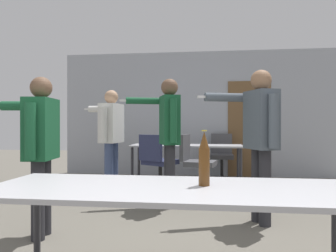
{
  "coord_description": "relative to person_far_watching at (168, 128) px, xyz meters",
  "views": [
    {
      "loc": [
        0.25,
        -1.5,
        1.12
      ],
      "look_at": [
        -0.27,
        2.59,
        1.1
      ],
      "focal_mm": 35.0,
      "sensor_mm": 36.0,
      "label": 1
    }
  ],
  "objects": [
    {
      "name": "person_near_casual",
      "position": [
        1.12,
        -0.66,
        -0.02
      ],
      "size": [
        0.9,
        0.6,
        1.74
      ],
      "rotation": [
        0.0,
        0.0,
        1.92
      ],
      "color": "#28282D",
      "rests_on": "ground_plane"
    },
    {
      "name": "back_wall",
      "position": [
        0.33,
        2.78,
        0.28
      ],
      "size": [
        5.98,
        0.12,
        2.71
      ],
      "color": "#A3A8B2",
      "rests_on": "ground_plane"
    },
    {
      "name": "conference_table_far",
      "position": [
        0.13,
        1.67,
        -0.4
      ],
      "size": [
        2.06,
        0.69,
        0.74
      ],
      "color": "#A8A8AD",
      "rests_on": "ground_plane"
    },
    {
      "name": "office_chair_near_pushed",
      "position": [
        -0.29,
        0.87,
        -0.61
      ],
      "size": [
        0.64,
        0.67,
        0.96
      ],
      "rotation": [
        0.0,
        0.0,
        5.77
      ],
      "color": "black",
      "rests_on": "ground_plane"
    },
    {
      "name": "conference_table_near",
      "position": [
        0.33,
        -2.45,
        -0.39
      ],
      "size": [
        2.28,
        0.84,
        0.74
      ],
      "color": "#A8A8AD",
      "rests_on": "ground_plane"
    },
    {
      "name": "beer_bottle",
      "position": [
        0.52,
        -2.39,
        -0.17
      ],
      "size": [
        0.07,
        0.07,
        0.35
      ],
      "color": "#563314",
      "rests_on": "conference_table_near"
    },
    {
      "name": "person_center_tall",
      "position": [
        -1.07,
        0.82,
        -0.06
      ],
      "size": [
        0.77,
        0.76,
        1.69
      ],
      "rotation": [
        0.0,
        0.0,
        1.45
      ],
      "color": "#3D4C75",
      "rests_on": "ground_plane"
    },
    {
      "name": "office_chair_side_rolled",
      "position": [
        0.81,
        2.4,
        -0.64
      ],
      "size": [
        0.52,
        0.55,
        0.92
      ],
      "rotation": [
        0.0,
        0.0,
        3.13
      ],
      "color": "black",
      "rests_on": "ground_plane"
    },
    {
      "name": "person_right_polo",
      "position": [
        -1.12,
        -1.38,
        -0.11
      ],
      "size": [
        0.79,
        0.61,
        1.59
      ],
      "rotation": [
        0.0,
        0.0,
        1.7
      ],
      "color": "#28282D",
      "rests_on": "ground_plane"
    },
    {
      "name": "office_chair_far_right",
      "position": [
        0.34,
        0.82,
        -0.61
      ],
      "size": [
        0.6,
        0.54,
        0.96
      ],
      "rotation": [
        0.0,
        0.0,
        4.52
      ],
      "color": "black",
      "rests_on": "ground_plane"
    },
    {
      "name": "person_far_watching",
      "position": [
        0.0,
        0.0,
        0.0
      ],
      "size": [
        0.88,
        0.55,
        1.75
      ],
      "rotation": [
        0.0,
        0.0,
        1.9
      ],
      "color": "#28282D",
      "rests_on": "ground_plane"
    }
  ]
}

